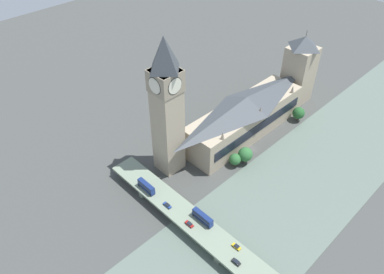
% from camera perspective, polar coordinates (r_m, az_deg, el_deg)
% --- Properties ---
extents(ground_plane, '(600.00, 600.00, 0.00)m').
position_cam_1_polar(ground_plane, '(228.60, 9.31, -1.89)').
color(ground_plane, '#424442').
extents(river_water, '(60.84, 360.00, 0.30)m').
position_cam_1_polar(river_water, '(215.91, 16.91, -6.39)').
color(river_water, slate).
rests_on(river_water, ground_plane).
extents(parliament_hall, '(23.05, 86.37, 27.34)m').
position_cam_1_polar(parliament_hall, '(231.69, 8.12, 3.22)').
color(parliament_hall, tan).
rests_on(parliament_hall, ground_plane).
extents(clock_tower, '(13.99, 13.99, 79.49)m').
position_cam_1_polar(clock_tower, '(188.35, -3.88, 4.91)').
color(clock_tower, tan).
rests_on(clock_tower, ground_plane).
extents(victoria_tower, '(17.32, 17.32, 51.49)m').
position_cam_1_polar(victoria_tower, '(266.81, 16.03, 9.87)').
color(victoria_tower, tan).
rests_on(victoria_tower, ground_plane).
extents(road_bridge, '(153.69, 13.41, 6.22)m').
position_cam_1_polar(road_bridge, '(174.19, 5.07, -16.65)').
color(road_bridge, '#5D6A59').
rests_on(road_bridge, ground_plane).
extents(double_decker_bus_lead, '(11.16, 2.64, 4.75)m').
position_cam_1_polar(double_decker_bus_lead, '(193.37, -6.99, -7.46)').
color(double_decker_bus_lead, navy).
rests_on(double_decker_bus_lead, road_bridge).
extents(double_decker_bus_mid, '(11.76, 2.65, 4.72)m').
position_cam_1_polar(double_decker_bus_mid, '(179.26, 1.63, -12.12)').
color(double_decker_bus_mid, navy).
rests_on(double_decker_bus_mid, road_bridge).
extents(car_northbound_lead, '(4.57, 1.83, 1.36)m').
position_cam_1_polar(car_northbound_lead, '(179.23, -0.41, -13.11)').
color(car_northbound_lead, maroon).
rests_on(car_northbound_lead, road_bridge).
extents(car_northbound_mid, '(4.17, 1.93, 1.40)m').
position_cam_1_polar(car_northbound_mid, '(168.98, 6.75, -18.38)').
color(car_northbound_mid, black).
rests_on(car_northbound_mid, road_bridge).
extents(car_northbound_tail, '(4.29, 1.78, 1.46)m').
position_cam_1_polar(car_northbound_tail, '(173.16, 6.79, -16.25)').
color(car_northbound_tail, gold).
rests_on(car_northbound_tail, road_bridge).
extents(car_southbound_mid, '(4.74, 1.74, 1.40)m').
position_cam_1_polar(car_southbound_mid, '(186.65, -3.79, -10.33)').
color(car_southbound_mid, navy).
rests_on(car_southbound_mid, road_bridge).
extents(tree_embankment_near, '(7.92, 7.92, 9.91)m').
position_cam_1_polar(tree_embankment_near, '(254.42, 15.93, 3.53)').
color(tree_embankment_near, brown).
rests_on(tree_embankment_near, ground_plane).
extents(tree_embankment_mid, '(6.79, 6.79, 8.30)m').
position_cam_1_polar(tree_embankment_mid, '(213.37, 6.58, -3.40)').
color(tree_embankment_mid, brown).
rests_on(tree_embankment_mid, ground_plane).
extents(tree_embankment_far, '(8.36, 8.36, 10.66)m').
position_cam_1_polar(tree_embankment_far, '(214.85, 8.12, -2.64)').
color(tree_embankment_far, brown).
rests_on(tree_embankment_far, ground_plane).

